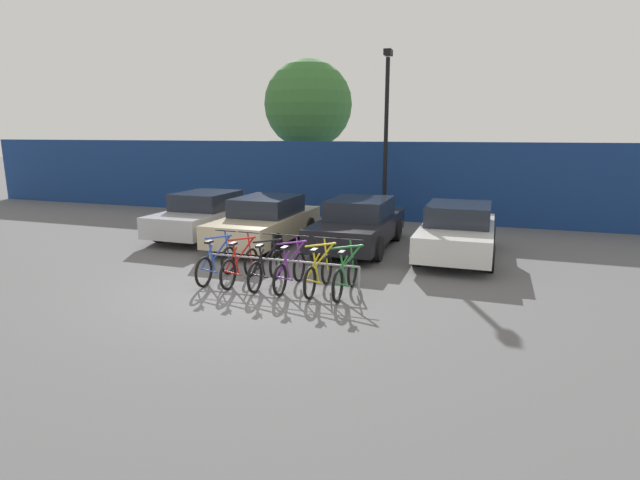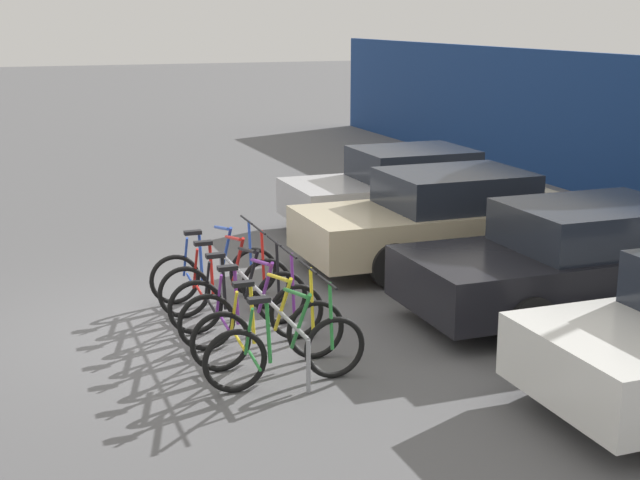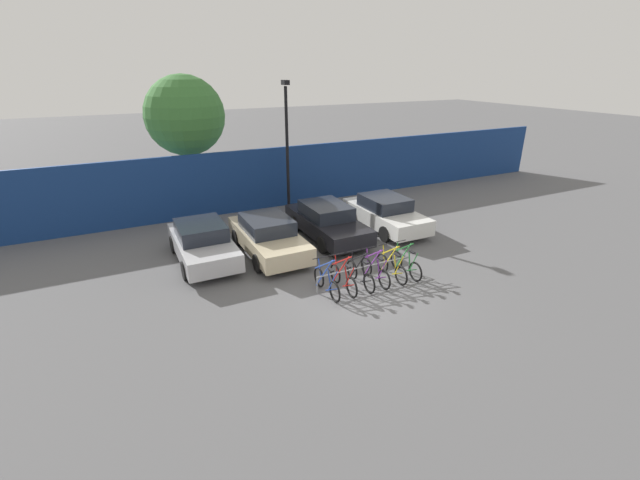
{
  "view_description": "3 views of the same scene",
  "coord_description": "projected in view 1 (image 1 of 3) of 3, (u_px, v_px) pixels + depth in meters",
  "views": [
    {
      "loc": [
        4.78,
        -8.8,
        3.21
      ],
      "look_at": [
        1.39,
        0.94,
        0.99
      ],
      "focal_mm": 28.0,
      "sensor_mm": 36.0,
      "label": 1
    },
    {
      "loc": [
        10.03,
        -2.06,
        3.61
      ],
      "look_at": [
        0.43,
        1.5,
        1.03
      ],
      "focal_mm": 50.0,
      "sensor_mm": 36.0,
      "label": 2
    },
    {
      "loc": [
        -6.19,
        -9.73,
        6.53
      ],
      "look_at": [
        -0.34,
        2.09,
        1.11
      ],
      "focal_mm": 24.0,
      "sensor_mm": 36.0,
      "label": 3
    }
  ],
  "objects": [
    {
      "name": "bicycle_purple",
      "position": [
        290.0,
        271.0,
        10.46
      ],
      "size": [
        0.68,
        1.71,
        1.05
      ],
      "rotation": [
        0.0,
        0.0,
        0.04
      ],
      "color": "black",
      "rests_on": "ground"
    },
    {
      "name": "car_silver",
      "position": [
        206.0,
        215.0,
        15.69
      ],
      "size": [
        1.91,
        4.18,
        1.4
      ],
      "color": "#B7B7BC",
      "rests_on": "ground"
    },
    {
      "name": "bicycle_green",
      "position": [
        345.0,
        276.0,
        10.07
      ],
      "size": [
        0.68,
        1.71,
        1.05
      ],
      "rotation": [
        0.0,
        0.0,
        -0.04
      ],
      "color": "black",
      "rests_on": "ground"
    },
    {
      "name": "bicycle_red",
      "position": [
        240.0,
        266.0,
        10.84
      ],
      "size": [
        0.68,
        1.71,
        1.05
      ],
      "rotation": [
        0.0,
        0.0,
        -0.03
      ],
      "color": "black",
      "rests_on": "ground"
    },
    {
      "name": "bicycle_black",
      "position": [
        266.0,
        268.0,
        10.64
      ],
      "size": [
        0.68,
        1.71,
        1.05
      ],
      "rotation": [
        0.0,
        0.0,
        0.03
      ],
      "color": "black",
      "rests_on": "ground"
    },
    {
      "name": "bike_rack",
      "position": [
        281.0,
        263.0,
        10.66
      ],
      "size": [
        3.51,
        0.04,
        0.57
      ],
      "color": "gray",
      "rests_on": "ground"
    },
    {
      "name": "car_black",
      "position": [
        359.0,
        224.0,
        14.11
      ],
      "size": [
        1.91,
        4.55,
        1.4
      ],
      "color": "black",
      "rests_on": "ground"
    },
    {
      "name": "car_white",
      "position": [
        457.0,
        231.0,
        13.08
      ],
      "size": [
        1.91,
        4.29,
        1.4
      ],
      "color": "silver",
      "rests_on": "ground"
    },
    {
      "name": "tree_behind_hoarding",
      "position": [
        308.0,
        105.0,
        20.73
      ],
      "size": [
        3.64,
        3.64,
        6.19
      ],
      "color": "brown",
      "rests_on": "ground"
    },
    {
      "name": "lamp_post",
      "position": [
        386.0,
        130.0,
        17.11
      ],
      "size": [
        0.24,
        0.44,
        5.93
      ],
      "color": "black",
      "rests_on": "ground"
    },
    {
      "name": "car_beige",
      "position": [
        266.0,
        221.0,
        14.55
      ],
      "size": [
        1.91,
        4.45,
        1.4
      ],
      "color": "#C1B28E",
      "rests_on": "ground"
    },
    {
      "name": "bicycle_yellow",
      "position": [
        319.0,
        274.0,
        10.25
      ],
      "size": [
        0.68,
        1.71,
        1.05
      ],
      "rotation": [
        0.0,
        0.0,
        0.04
      ],
      "color": "black",
      "rests_on": "ground"
    },
    {
      "name": "hoarding_wall",
      "position": [
        360.0,
        181.0,
        18.8
      ],
      "size": [
        36.0,
        0.16,
        2.9
      ],
      "primitive_type": "cube",
      "color": "navy",
      "rests_on": "ground"
    },
    {
      "name": "ground_plane",
      "position": [
        242.0,
        291.0,
        10.33
      ],
      "size": [
        120.0,
        120.0,
        0.0
      ],
      "primitive_type": "plane",
      "color": "#59595B"
    },
    {
      "name": "bicycle_blue",
      "position": [
        217.0,
        264.0,
        11.02
      ],
      "size": [
        0.68,
        1.71,
        1.05
      ],
      "rotation": [
        0.0,
        0.0,
        -0.07
      ],
      "color": "black",
      "rests_on": "ground"
    }
  ]
}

